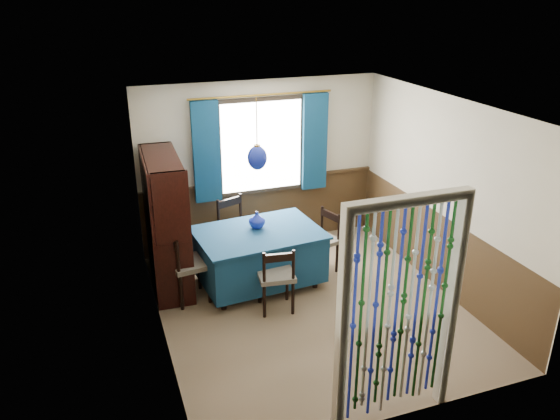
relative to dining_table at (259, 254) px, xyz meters
name	(u,v)px	position (x,y,z in m)	size (l,w,h in m)	color
floor	(310,307)	(0.43, -0.76, -0.44)	(4.00, 4.00, 0.00)	brown
ceiling	(315,107)	(0.43, -0.76, 2.06)	(4.00, 4.00, 0.00)	silver
wall_back	(260,165)	(0.43, 1.24, 0.81)	(3.60, 3.60, 0.00)	#B8AE96
wall_front	(404,301)	(0.43, -2.76, 0.81)	(3.60, 3.60, 0.00)	#B8AE96
wall_left	(156,236)	(-1.37, -0.76, 0.81)	(4.00, 4.00, 0.00)	#B8AE96
wall_right	(444,196)	(2.23, -0.76, 0.81)	(4.00, 4.00, 0.00)	#B8AE96
wainscot_back	(261,212)	(0.43, 1.23, 0.06)	(3.60, 3.60, 0.00)	#382615
wainscot_front	(396,372)	(0.43, -2.74, 0.06)	(3.60, 3.60, 0.00)	#382615
wainscot_left	(163,297)	(-1.36, -0.76, 0.06)	(4.00, 4.00, 0.00)	#382615
wainscot_right	(437,249)	(2.21, -0.76, 0.06)	(4.00, 4.00, 0.00)	#382615
window	(261,146)	(0.43, 1.19, 1.11)	(1.32, 0.12, 1.42)	black
doorway	(399,318)	(0.43, -2.70, 0.61)	(1.16, 0.12, 2.18)	silver
dining_table	(259,254)	(0.00, 0.00, 0.00)	(1.69, 1.24, 0.77)	navy
chair_near	(276,276)	(0.01, -0.67, 0.02)	(0.48, 0.46, 0.87)	black
chair_far	(237,229)	(-0.09, 0.75, 0.06)	(0.59, 0.58, 0.94)	black
chair_left	(187,265)	(-0.96, -0.07, 0.05)	(0.50, 0.51, 0.93)	black
chair_right	(322,240)	(0.94, 0.08, 0.02)	(0.52, 0.53, 0.87)	black
sideboard	(167,241)	(-1.12, 0.44, 0.17)	(0.52, 1.37, 1.77)	black
pendant_lamp	(257,157)	(0.00, 0.00, 1.32)	(0.24, 0.24, 0.89)	olive
vase_table	(257,220)	(0.02, 0.13, 0.43)	(0.20, 0.20, 0.21)	navy
bowl_shelf	(172,205)	(-1.06, 0.14, 0.79)	(0.22, 0.22, 0.05)	beige
vase_sideboard	(167,208)	(-1.06, 0.69, 0.53)	(0.18, 0.18, 0.19)	beige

